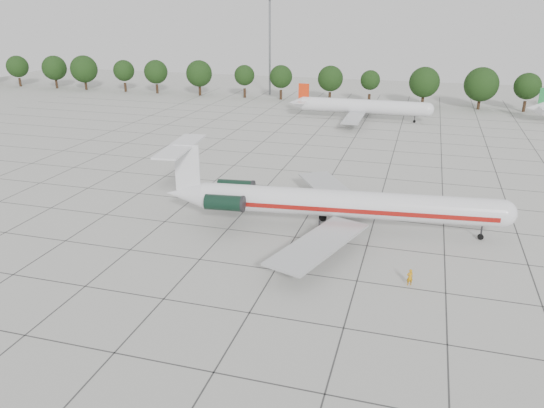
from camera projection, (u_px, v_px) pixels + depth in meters
The scene contains 7 objects.
ground at pixel (295, 237), 59.09m from camera, with size 260.00×260.00×0.00m, color #B8B7B0.
apron_joints at pixel (321, 193), 72.54m from camera, with size 170.00×170.00×0.02m, color #383838.
main_airliner at pixel (327, 202), 60.08m from camera, with size 39.48×30.91×9.27m.
ground_crew at pixel (410, 277), 48.85m from camera, with size 0.60×0.39×1.64m, color orange.
bg_airliner_c at pixel (362, 107), 116.56m from camera, with size 28.24×27.20×7.40m.
tree_line at pixel (330, 79), 136.20m from camera, with size 249.86×8.44×10.22m.
floodlight_mast at pixel (270, 42), 144.27m from camera, with size 1.60×1.60×25.45m.
Camera 1 is at (12.57, -52.41, 24.64)m, focal length 35.00 mm.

